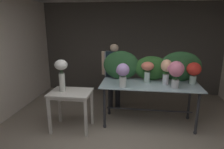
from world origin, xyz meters
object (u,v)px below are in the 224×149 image
florist (114,69)px  vase_coral_dahlias (148,69)px  vase_lilac_carnations (123,73)px  vase_white_roses_tall (61,71)px  display_table_glass (149,91)px  side_table_white (71,97)px  vase_peach_freesia (166,69)px  vase_scarlet_snapdragons (194,71)px  vase_rosy_tulips (176,71)px

florist → vase_coral_dahlias: florist is taller
vase_lilac_carnations → vase_white_roses_tall: vase_white_roses_tall is taller
display_table_glass → vase_lilac_carnations: (-0.52, -0.27, 0.41)m
display_table_glass → side_table_white: size_ratio=2.49×
vase_peach_freesia → florist: bearing=148.0°
vase_white_roses_tall → florist: bearing=53.3°
side_table_white → vase_coral_dahlias: 1.59m
vase_peach_freesia → vase_white_roses_tall: size_ratio=0.82×
display_table_glass → vase_lilac_carnations: size_ratio=4.25×
vase_scarlet_snapdragons → vase_white_roses_tall: bearing=-167.9°
vase_scarlet_snapdragons → vase_coral_dahlias: 0.89m
side_table_white → vase_peach_freesia: (1.80, 0.44, 0.49)m
vase_lilac_carnations → florist: bearing=106.0°
vase_peach_freesia → vase_coral_dahlias: 0.36m
vase_peach_freesia → vase_coral_dahlias: bearing=170.3°
side_table_white → vase_scarlet_snapdragons: (2.33, 0.53, 0.46)m
vase_scarlet_snapdragons → side_table_white: bearing=-167.2°
vase_lilac_carnations → vase_white_roses_tall: (-1.13, -0.15, 0.04)m
vase_white_roses_tall → side_table_white: bearing=0.1°
florist → vase_white_roses_tall: (-0.84, -1.13, 0.19)m
vase_peach_freesia → vase_scarlet_snapdragons: (0.53, 0.09, -0.03)m
florist → vase_peach_freesia: bearing=-32.0°
vase_lilac_carnations → vase_white_roses_tall: size_ratio=0.75×
vase_lilac_carnations → vase_rosy_tulips: 0.97m
vase_lilac_carnations → side_table_white: bearing=-171.0°
display_table_glass → vase_scarlet_snapdragons: size_ratio=4.45×
vase_scarlet_snapdragons → florist: bearing=159.9°
side_table_white → florist: florist is taller
side_table_white → vase_scarlet_snapdragons: vase_scarlet_snapdragons is taller
florist → vase_white_roses_tall: florist is taller
vase_lilac_carnations → vase_coral_dahlias: vase_lilac_carnations is taller
side_table_white → vase_peach_freesia: vase_peach_freesia is taller
side_table_white → vase_peach_freesia: size_ratio=1.57×
side_table_white → vase_rosy_tulips: (1.93, 0.22, 0.51)m
vase_white_roses_tall → vase_scarlet_snapdragons: bearing=12.1°
vase_lilac_carnations → vase_peach_freesia: bearing=19.1°
display_table_glass → vase_coral_dahlias: bearing=125.3°
vase_rosy_tulips → vase_lilac_carnations: bearing=-175.9°
display_table_glass → florist: bearing=138.7°
florist → vase_peach_freesia: size_ratio=3.21×
vase_peach_freesia → vase_scarlet_snapdragons: vase_peach_freesia is taller
vase_coral_dahlias → florist: bearing=139.9°
vase_scarlet_snapdragons → vase_coral_dahlias: vase_scarlet_snapdragons is taller
vase_lilac_carnations → vase_rosy_tulips: (0.96, 0.07, 0.05)m
vase_lilac_carnations → display_table_glass: bearing=27.5°
display_table_glass → vase_coral_dahlias: vase_coral_dahlias is taller
side_table_white → vase_white_roses_tall: bearing=-179.9°
display_table_glass → vase_white_roses_tall: (-1.65, -0.43, 0.45)m
side_table_white → vase_coral_dahlias: (1.44, 0.50, 0.47)m
vase_rosy_tulips → vase_white_roses_tall: vase_white_roses_tall is taller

